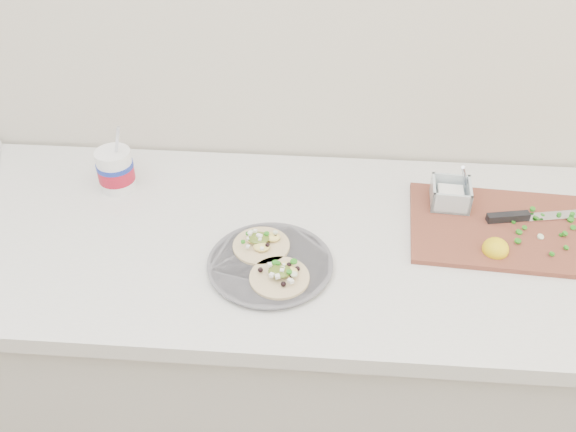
{
  "coord_description": "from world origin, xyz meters",
  "views": [
    {
      "loc": [
        0.35,
        0.33,
        1.83
      ],
      "look_at": [
        0.27,
        1.41,
        0.96
      ],
      "focal_mm": 40.0,
      "sensor_mm": 36.0,
      "label": 1
    }
  ],
  "objects": [
    {
      "name": "counter",
      "position": [
        0.0,
        1.43,
        0.45
      ],
      "size": [
        2.44,
        0.66,
        0.9
      ],
      "color": "beige",
      "rests_on": "ground"
    },
    {
      "name": "taco_plate",
      "position": [
        0.24,
        1.31,
        0.92
      ],
      "size": [
        0.26,
        0.26,
        0.04
      ],
      "rotation": [
        0.0,
        0.0,
        0.2
      ],
      "color": "#59585F",
      "rests_on": "counter"
    },
    {
      "name": "tub",
      "position": [
        -0.15,
        1.57,
        0.96
      ],
      "size": [
        0.09,
        0.09,
        0.2
      ],
      "rotation": [
        0.0,
        0.0,
        -0.04
      ],
      "color": "white",
      "rests_on": "counter"
    },
    {
      "name": "cutboard",
      "position": [
        0.75,
        1.48,
        0.92
      ],
      "size": [
        0.42,
        0.31,
        0.07
      ],
      "rotation": [
        0.0,
        0.0,
        -0.07
      ],
      "color": "brown",
      "rests_on": "counter"
    }
  ]
}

